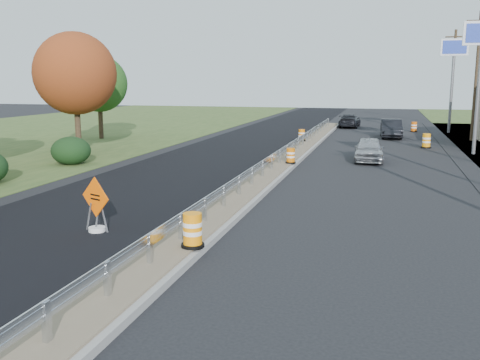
% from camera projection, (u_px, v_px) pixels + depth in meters
% --- Properties ---
extents(ground, '(140.00, 140.00, 0.00)m').
position_uv_depth(ground, '(239.00, 200.00, 20.23)').
color(ground, black).
rests_on(ground, ground).
extents(milled_overlay, '(7.20, 120.00, 0.01)m').
position_uv_depth(milled_overlay, '(211.00, 159.00, 30.85)').
color(milled_overlay, black).
rests_on(milled_overlay, ground).
extents(median, '(1.60, 55.00, 0.23)m').
position_uv_depth(median, '(280.00, 165.00, 27.80)').
color(median, gray).
rests_on(median, ground).
extents(guardrail, '(0.10, 46.15, 0.72)m').
position_uv_depth(guardrail, '(283.00, 151.00, 28.63)').
color(guardrail, silver).
rests_on(guardrail, median).
extents(pylon_sign_north, '(2.20, 0.30, 7.90)m').
position_uv_depth(pylon_sign_north, '(454.00, 56.00, 44.80)').
color(pylon_sign_north, slate).
rests_on(pylon_sign_north, ground).
extents(utility_pole_nmid, '(1.90, 0.26, 9.40)m').
position_uv_depth(utility_pole_nmid, '(477.00, 74.00, 39.13)').
color(utility_pole_nmid, '#473523').
rests_on(utility_pole_nmid, ground).
extents(utility_pole_north, '(1.90, 0.26, 9.40)m').
position_uv_depth(utility_pole_north, '(453.00, 76.00, 53.36)').
color(utility_pole_north, '#473523').
rests_on(utility_pole_north, ground).
extents(hedge_north, '(2.09, 2.09, 1.52)m').
position_uv_depth(hedge_north, '(71.00, 151.00, 28.61)').
color(hedge_north, black).
rests_on(hedge_north, ground).
extents(tree_near_red, '(4.95, 4.95, 7.35)m').
position_uv_depth(tree_near_red, '(75.00, 74.00, 32.17)').
color(tree_near_red, '#473523').
rests_on(tree_near_red, ground).
extents(tree_near_back, '(4.29, 4.29, 6.37)m').
position_uv_depth(tree_near_back, '(99.00, 84.00, 40.65)').
color(tree_near_back, '#473523').
rests_on(tree_near_back, ground).
extents(caution_sign, '(1.13, 0.50, 1.67)m').
position_uv_depth(caution_sign, '(97.00, 218.00, 15.91)').
color(caution_sign, white).
rests_on(caution_sign, ground).
extents(barrel_median_near, '(0.61, 0.61, 0.89)m').
position_uv_depth(barrel_median_near, '(193.00, 231.00, 13.72)').
color(barrel_median_near, black).
rests_on(barrel_median_near, median).
extents(barrel_median_mid, '(0.54, 0.54, 0.79)m').
position_uv_depth(barrel_median_mid, '(291.00, 156.00, 27.68)').
color(barrel_median_mid, black).
rests_on(barrel_median_mid, median).
extents(barrel_median_far, '(0.56, 0.56, 0.82)m').
position_uv_depth(barrel_median_far, '(302.00, 135.00, 37.89)').
color(barrel_median_far, black).
rests_on(barrel_median_far, median).
extents(barrel_shoulder_mid, '(0.66, 0.66, 0.96)m').
position_uv_depth(barrel_shoulder_mid, '(426.00, 141.00, 35.74)').
color(barrel_shoulder_mid, black).
rests_on(barrel_shoulder_mid, ground).
extents(barrel_shoulder_far, '(0.60, 0.60, 0.88)m').
position_uv_depth(barrel_shoulder_far, '(414.00, 127.00, 46.96)').
color(barrel_shoulder_far, black).
rests_on(barrel_shoulder_far, ground).
extents(car_silver, '(1.70, 3.95, 1.33)m').
position_uv_depth(car_silver, '(369.00, 149.00, 29.88)').
color(car_silver, '#ADAEB2').
rests_on(car_silver, ground).
extents(car_dark_mid, '(1.74, 4.46, 1.45)m').
position_uv_depth(car_dark_mid, '(391.00, 129.00, 42.05)').
color(car_dark_mid, black).
rests_on(car_dark_mid, ground).
extents(car_dark_far, '(1.97, 4.49, 1.28)m').
position_uv_depth(car_dark_far, '(350.00, 121.00, 51.38)').
color(car_dark_far, black).
rests_on(car_dark_far, ground).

